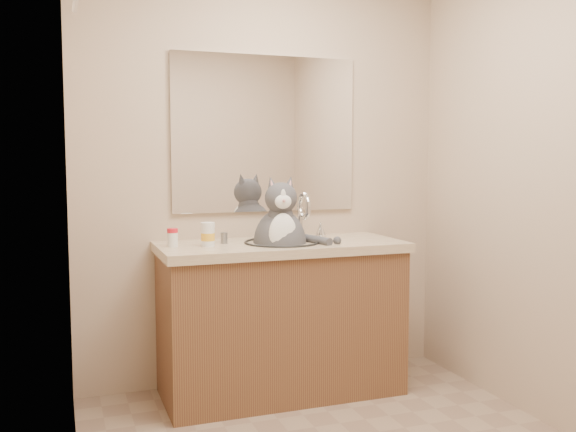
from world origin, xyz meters
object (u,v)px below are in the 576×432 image
Objects in this scene: cat at (281,238)px; pill_bottle_redcap at (173,238)px; pill_bottle_orange at (208,235)px; grey_canister at (224,238)px.

cat is 5.97× the size of pill_bottle_redcap.
cat is 4.58× the size of pill_bottle_orange.
pill_bottle_redcap is 0.29m from grey_canister.
cat is 9.64× the size of grey_canister.
pill_bottle_orange is (0.18, -0.04, 0.01)m from pill_bottle_redcap.
pill_bottle_redcap is 0.77× the size of pill_bottle_orange.
pill_bottle_orange is at bearing -143.39° from grey_canister.
cat is at bearing -0.83° from pill_bottle_orange.
cat is 0.40m from pill_bottle_orange.
pill_bottle_orange is 0.14m from grey_canister.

